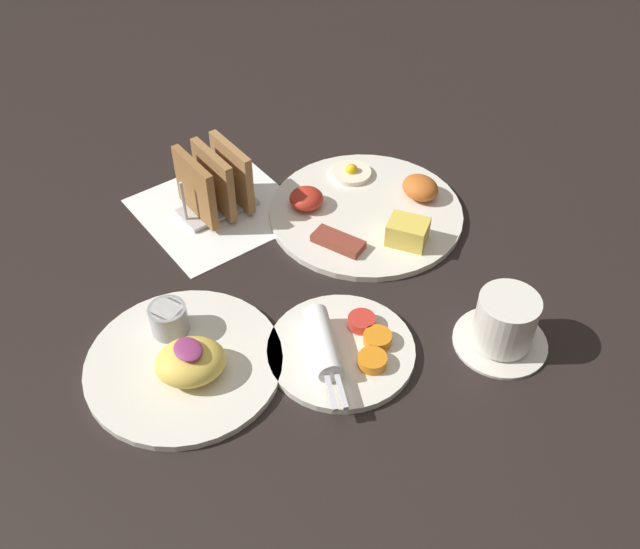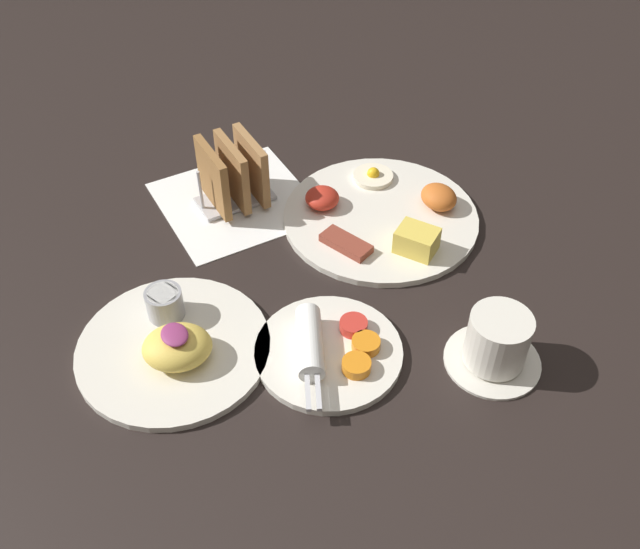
{
  "view_description": "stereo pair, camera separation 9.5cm",
  "coord_description": "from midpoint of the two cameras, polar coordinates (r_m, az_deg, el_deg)",
  "views": [
    {
      "loc": [
        0.6,
        -0.38,
        0.69
      ],
      "look_at": [
        0.05,
        0.03,
        0.03
      ],
      "focal_mm": 40.0,
      "sensor_mm": 36.0,
      "label": 1
    },
    {
      "loc": [
        0.65,
        -0.3,
        0.69
      ],
      "look_at": [
        0.05,
        0.03,
        0.03
      ],
      "focal_mm": 40.0,
      "sensor_mm": 36.0,
      "label": 2
    }
  ],
  "objects": [
    {
      "name": "plate_condiments",
      "position": [
        0.89,
        -1.42,
        -6.05
      ],
      "size": [
        0.19,
        0.19,
        0.04
      ],
      "color": "silver",
      "rests_on": "ground_plane"
    },
    {
      "name": "plate_foreground",
      "position": [
        0.9,
        -13.84,
        -6.65
      ],
      "size": [
        0.24,
        0.24,
        0.06
      ],
      "color": "silver",
      "rests_on": "ground_plane"
    },
    {
      "name": "napkin_flat",
      "position": [
        1.12,
        -10.61,
        5.07
      ],
      "size": [
        0.22,
        0.22,
        0.0
      ],
      "color": "white",
      "rests_on": "ground_plane"
    },
    {
      "name": "teaspoon",
      "position": [
        0.9,
        -7.44,
        -6.93
      ],
      "size": [
        0.04,
        0.13,
        0.01
      ],
      "color": "silver",
      "rests_on": "ground_plane"
    },
    {
      "name": "toast_rack",
      "position": [
        1.09,
        -10.95,
        7.1
      ],
      "size": [
        0.1,
        0.12,
        0.1
      ],
      "color": "#B7B7BC",
      "rests_on": "ground_plane"
    },
    {
      "name": "coffee_cup",
      "position": [
        0.9,
        11.65,
        -4.04
      ],
      "size": [
        0.12,
        0.12,
        0.08
      ],
      "color": "silver",
      "rests_on": "ground_plane"
    },
    {
      "name": "plate_breakfast",
      "position": [
        1.09,
        1.39,
        5.06
      ],
      "size": [
        0.29,
        0.29,
        0.05
      ],
      "color": "silver",
      "rests_on": "ground_plane"
    },
    {
      "name": "ground_plane",
      "position": [
        0.99,
        -5.97,
        -0.53
      ],
      "size": [
        3.0,
        3.0,
        0.0
      ],
      "primitive_type": "plane",
      "color": "black"
    }
  ]
}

